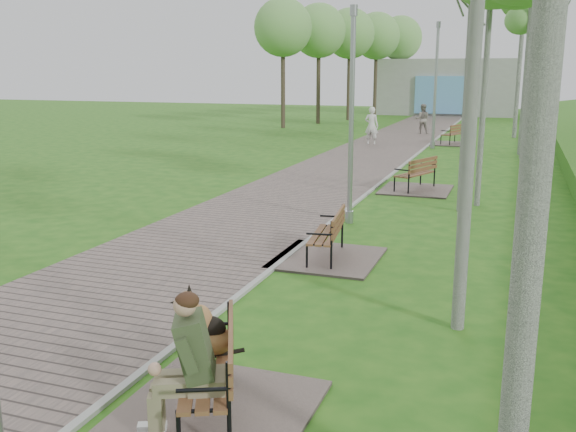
# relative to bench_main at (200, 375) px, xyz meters

# --- Properties ---
(walkway) EXTENTS (3.50, 67.00, 0.04)m
(walkway) POSITION_rel_bench_main_xyz_m (-2.75, 15.10, -0.42)
(walkway) COLOR #645751
(walkway) RESTS_ON ground
(kerb) EXTENTS (0.10, 67.00, 0.05)m
(kerb) POSITION_rel_bench_main_xyz_m (-1.00, 15.10, -0.41)
(kerb) COLOR #999993
(kerb) RESTS_ON ground
(building_north) EXTENTS (10.00, 5.20, 4.00)m
(building_north) POSITION_rel_bench_main_xyz_m (-2.50, 44.57, 1.56)
(building_north) COLOR #9E9E99
(building_north) RESTS_ON ground
(bench_main) EXTENTS (1.79, 1.99, 1.56)m
(bench_main) POSITION_rel_bench_main_xyz_m (0.00, 0.00, 0.00)
(bench_main) COLOR #645751
(bench_main) RESTS_ON ground
(bench_second) EXTENTS (1.71, 1.90, 1.05)m
(bench_second) POSITION_rel_bench_main_xyz_m (-0.36, 5.37, -0.24)
(bench_second) COLOR #645751
(bench_second) RESTS_ON ground
(bench_third) EXTENTS (1.81, 2.01, 1.11)m
(bench_third) POSITION_rel_bench_main_xyz_m (0.08, 12.43, -0.23)
(bench_third) COLOR #645751
(bench_third) RESTS_ON ground
(bench_far) EXTENTS (1.79, 1.99, 1.10)m
(bench_far) POSITION_rel_bench_main_xyz_m (-0.08, 24.25, -0.23)
(bench_far) COLOR #645751
(bench_far) RESTS_ON ground
(lamp_post_second) EXTENTS (0.17, 0.17, 4.45)m
(lamp_post_second) POSITION_rel_bench_main_xyz_m (-0.65, 8.14, 1.64)
(lamp_post_second) COLOR gray
(lamp_post_second) RESTS_ON ground
(lamp_post_third) EXTENTS (0.20, 0.20, 5.10)m
(lamp_post_third) POSITION_rel_bench_main_xyz_m (-0.72, 22.43, 1.95)
(lamp_post_third) COLOR gray
(lamp_post_third) RESTS_ON ground
(lamp_post_far) EXTENTS (0.22, 0.22, 5.79)m
(lamp_post_far) POSITION_rel_bench_main_xyz_m (-0.60, 41.85, 2.27)
(lamp_post_far) COLOR gray
(lamp_post_far) RESTS_ON ground
(pedestrian_near) EXTENTS (0.63, 0.43, 1.66)m
(pedestrian_near) POSITION_rel_bench_main_xyz_m (-3.41, 22.81, 0.39)
(pedestrian_near) COLOR silver
(pedestrian_near) RESTS_ON ground
(pedestrian_far) EXTENTS (0.83, 0.69, 1.53)m
(pedestrian_far) POSITION_rel_bench_main_xyz_m (-2.01, 28.35, 0.33)
(pedestrian_far) COLOR gray
(pedestrian_far) RESTS_ON ground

